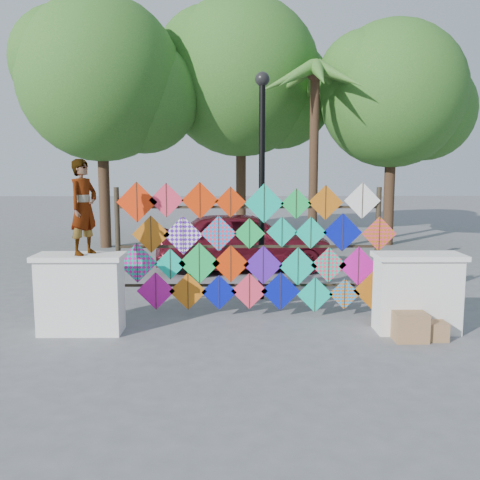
# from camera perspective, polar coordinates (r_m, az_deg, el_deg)

# --- Properties ---
(ground) EXTENTS (80.00, 80.00, 0.00)m
(ground) POSITION_cam_1_polar(r_m,az_deg,el_deg) (8.97, 0.97, -9.39)
(ground) COLOR gray
(ground) RESTS_ON ground
(parapet_left) EXTENTS (1.40, 0.65, 1.28)m
(parapet_left) POSITION_cam_1_polar(r_m,az_deg,el_deg) (8.94, -16.63, -5.45)
(parapet_left) COLOR white
(parapet_left) RESTS_ON ground
(parapet_right) EXTENTS (1.40, 0.65, 1.28)m
(parapet_right) POSITION_cam_1_polar(r_m,az_deg,el_deg) (9.09, 18.37, -5.32)
(parapet_right) COLOR white
(parapet_right) RESTS_ON ground
(kite_rack) EXTENTS (4.95, 0.24, 2.40)m
(kite_rack) POSITION_cam_1_polar(r_m,az_deg,el_deg) (9.40, 1.32, -1.05)
(kite_rack) COLOR black
(kite_rack) RESTS_ON ground
(tree_west) EXTENTS (5.85, 5.20, 8.01)m
(tree_west) POSITION_cam_1_polar(r_m,az_deg,el_deg) (18.28, -14.33, 16.18)
(tree_west) COLOR #482B1E
(tree_west) RESTS_ON ground
(tree_mid) EXTENTS (6.30, 5.60, 8.61)m
(tree_mid) POSITION_cam_1_polar(r_m,az_deg,el_deg) (19.84, 0.43, 16.89)
(tree_mid) COLOR #482B1E
(tree_mid) RESTS_ON ground
(tree_east) EXTENTS (5.40, 4.80, 7.42)m
(tree_east) POSITION_cam_1_polar(r_m,az_deg,el_deg) (19.00, 16.23, 14.59)
(tree_east) COLOR #482B1E
(tree_east) RESTS_ON ground
(palm_tree) EXTENTS (3.62, 3.62, 5.83)m
(palm_tree) POSITION_cam_1_polar(r_m,az_deg,el_deg) (16.89, 8.00, 15.58)
(palm_tree) COLOR #482B1E
(palm_tree) RESTS_ON ground
(vendor_woman) EXTENTS (0.56, 0.65, 1.50)m
(vendor_woman) POSITION_cam_1_polar(r_m,az_deg,el_deg) (8.71, -16.34, 3.39)
(vendor_woman) COLOR #99999E
(vendor_woman) RESTS_ON parapet_left
(sedan) EXTENTS (4.69, 2.36, 1.53)m
(sedan) POSITION_cam_1_polar(r_m,az_deg,el_deg) (13.73, 0.45, -0.07)
(sedan) COLOR maroon
(sedan) RESTS_ON ground
(lamppost) EXTENTS (0.28, 0.28, 4.46)m
(lamppost) POSITION_cam_1_polar(r_m,az_deg,el_deg) (10.57, 2.35, 8.03)
(lamppost) COLOR black
(lamppost) RESTS_ON ground
(cardboard_box_near) EXTENTS (0.49, 0.44, 0.44)m
(cardboard_box_near) POSITION_cam_1_polar(r_m,az_deg,el_deg) (8.72, 17.63, -8.75)
(cardboard_box_near) COLOR #9C7B4B
(cardboard_box_near) RESTS_ON ground
(cardboard_box_far) EXTENTS (0.34, 0.31, 0.29)m
(cardboard_box_far) POSITION_cam_1_polar(r_m,az_deg,el_deg) (8.88, 20.09, -9.08)
(cardboard_box_far) COLOR #9C7B4B
(cardboard_box_far) RESTS_ON ground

